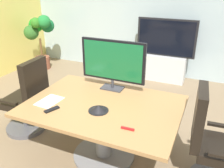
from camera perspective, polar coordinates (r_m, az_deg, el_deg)
ground_plane at (r=3.27m, az=-2.58°, el=-14.73°), size 7.39×7.39×0.00m
wall_back_glass_partition at (r=5.40m, az=11.70°, el=16.47°), size 6.39×0.10×2.76m
conference_table at (r=2.83m, az=-2.06°, el=-8.21°), size 1.73×1.23×0.73m
office_chair_left at (r=3.54m, az=-19.44°, el=-4.17°), size 0.61×0.58×1.09m
office_chair_right at (r=2.72m, az=22.77°, el=-13.85°), size 0.61×0.59×1.09m
tv_monitor at (r=2.98m, az=0.19°, el=5.27°), size 0.84×0.18×0.64m
wall_display_unit at (r=5.22m, az=12.35°, el=5.54°), size 1.20×0.36×1.31m
potted_plant at (r=5.95m, az=-16.90°, el=11.39°), size 0.66×0.60×1.29m
conference_phone at (r=2.59m, az=-3.25°, el=-5.82°), size 0.22×0.22×0.07m
remote_control at (r=2.69m, az=-14.15°, el=-5.91°), size 0.11×0.18×0.02m
whiteboard_marker at (r=2.30m, az=3.74°, el=-10.57°), size 0.13×0.02×0.02m
paper_notepad at (r=2.88m, az=-14.68°, el=-3.98°), size 0.23×0.31×0.01m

